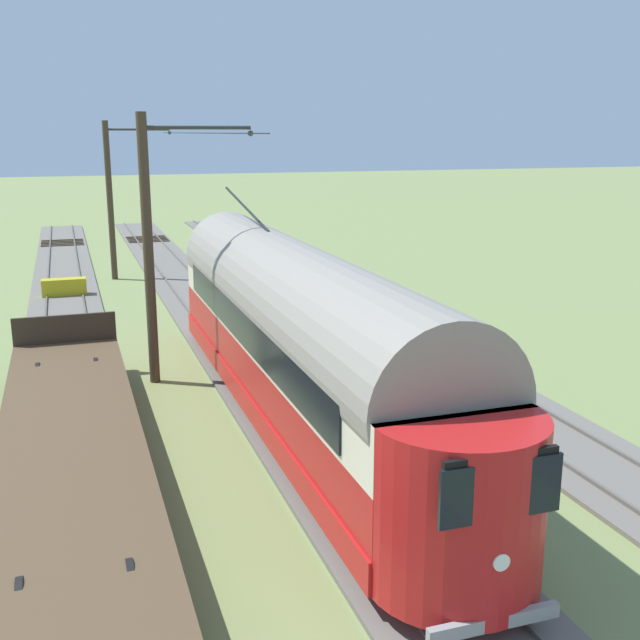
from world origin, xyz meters
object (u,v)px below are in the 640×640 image
(vintage_streetcar, at_px, (296,330))
(catenary_pole_foreground, at_px, (112,198))
(flatcar_adjacent, at_px, (70,437))
(catenary_pole_mid_near, at_px, (151,246))
(track_end_bumper, at_px, (64,288))

(vintage_streetcar, xyz_separation_m, catenary_pole_foreground, (2.80, -20.33, 1.56))
(flatcar_adjacent, bearing_deg, catenary_pole_foreground, -96.23)
(vintage_streetcar, bearing_deg, flatcar_adjacent, 16.43)
(vintage_streetcar, distance_m, flatcar_adjacent, 5.59)
(flatcar_adjacent, relative_size, catenary_pole_foreground, 2.02)
(vintage_streetcar, relative_size, catenary_pole_mid_near, 2.50)
(vintage_streetcar, bearing_deg, catenary_pole_foreground, -82.16)
(catenary_pole_mid_near, distance_m, track_end_bumper, 13.26)
(flatcar_adjacent, bearing_deg, track_end_bumper, -90.00)
(catenary_pole_mid_near, bearing_deg, flatcar_adjacent, 67.17)
(flatcar_adjacent, xyz_separation_m, catenary_pole_mid_near, (-2.39, -5.67, 2.97))
(flatcar_adjacent, distance_m, track_end_bumper, 18.26)
(vintage_streetcar, bearing_deg, catenary_pole_mid_near, -55.93)
(vintage_streetcar, height_order, catenary_pole_foreground, catenary_pole_foreground)
(catenary_pole_foreground, height_order, track_end_bumper, catenary_pole_foreground)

